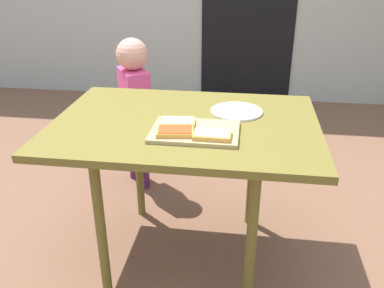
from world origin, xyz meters
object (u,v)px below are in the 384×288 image
Objects in this scene: dining_table at (185,135)px; pizza_slice_near_right at (212,135)px; pizza_slice_far_left at (177,122)px; cutting_board at (195,132)px; pizza_slice_near_left at (175,132)px; plate_white_right at (237,111)px; child_left at (135,103)px.

dining_table is 0.25m from pizza_slice_near_right.
pizza_slice_far_left is (-0.16, 0.11, 0.00)m from pizza_slice_near_right.
pizza_slice_near_left is (-0.07, -0.05, 0.02)m from cutting_board.
pizza_slice_near_right reaches higher than plate_white_right.
pizza_slice_near_right and pizza_slice_far_left have the same top height.
dining_table is at bearing -147.93° from plate_white_right.
plate_white_right is at bearing 32.07° from dining_table.
dining_table is 0.16m from cutting_board.
pizza_slice_far_left is (-0.08, 0.05, 0.02)m from cutting_board.
dining_table is at bearing 125.61° from pizza_slice_near_right.
child_left is (-0.64, 0.53, -0.18)m from plate_white_right.
pizza_slice_far_left reaches higher than cutting_board.
pizza_slice_near_right is 0.19m from pizza_slice_far_left.
dining_table is 4.86× the size of plate_white_right.
child_left is (-0.40, 0.75, -0.20)m from pizza_slice_far_left.
cutting_board is 0.31m from plate_white_right.
dining_table is at bearing -58.07° from child_left.
dining_table is 7.85× the size of pizza_slice_near_right.
plate_white_right is at bearing 58.99° from cutting_board.
plate_white_right is (0.08, 0.33, -0.02)m from pizza_slice_near_right.
plate_white_right is 0.25× the size of child_left.
pizza_slice_far_left is 0.88m from child_left.
dining_table is 0.80m from child_left.
pizza_slice_near_left is 0.66× the size of plate_white_right.
cutting_board is 0.37× the size of child_left.
pizza_slice_far_left is 0.16× the size of child_left.
child_left is at bearing 140.09° from plate_white_right.
pizza_slice_near_right is (0.08, -0.06, 0.02)m from cutting_board.
cutting_board is at bearing -64.80° from dining_table.
child_left is at bearing 115.45° from pizza_slice_near_left.
cutting_board reaches higher than dining_table.
plate_white_right is at bearing 53.63° from pizza_slice_near_left.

